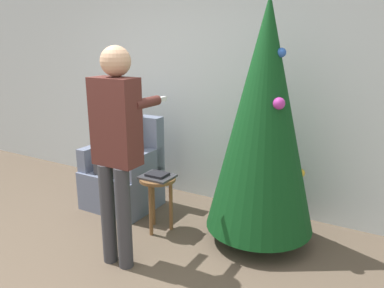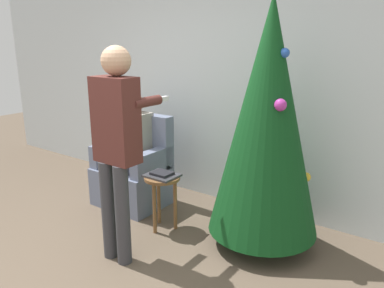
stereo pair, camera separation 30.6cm
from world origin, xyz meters
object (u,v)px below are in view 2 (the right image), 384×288
object	(u,v)px
person_standing	(117,138)
side_stool	(163,187)
christmas_tree	(267,119)
person_seated	(132,146)
armchair	(135,172)

from	to	relation	value
person_standing	side_stool	world-z (taller)	person_standing
christmas_tree	person_standing	bearing A→B (deg)	-134.57
person_seated	side_stool	size ratio (longest dim) A/B	2.29
armchair	side_stool	size ratio (longest dim) A/B	1.85
armchair	person_standing	bearing A→B (deg)	-51.58
person_standing	side_stool	xyz separation A→B (m)	(-0.04, 0.59, -0.63)
person_standing	side_stool	distance (m)	0.86
christmas_tree	side_stool	distance (m)	1.21
armchair	side_stool	xyz separation A→B (m)	(0.67, -0.30, 0.07)
armchair	person_seated	bearing A→B (deg)	-90.00
side_stool	armchair	bearing A→B (deg)	156.02
side_stool	person_standing	bearing A→B (deg)	-86.36
person_seated	person_standing	world-z (taller)	person_standing
person_seated	person_standing	distance (m)	1.17
christmas_tree	side_stool	bearing A→B (deg)	-161.79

